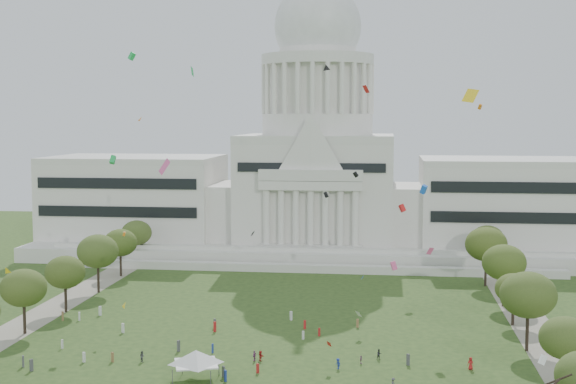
% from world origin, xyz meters
% --- Properties ---
extents(ground, '(400.00, 400.00, 0.00)m').
position_xyz_m(ground, '(0.00, 0.00, 0.00)').
color(ground, '#2A451A').
rests_on(ground, ground).
extents(capitol, '(160.00, 64.50, 91.30)m').
position_xyz_m(capitol, '(0.00, 113.59, 22.30)').
color(capitol, silver).
rests_on(capitol, ground).
extents(path_left, '(8.00, 160.00, 0.04)m').
position_xyz_m(path_left, '(-48.00, 30.00, 0.02)').
color(path_left, gray).
rests_on(path_left, ground).
extents(path_right, '(8.00, 160.00, 0.04)m').
position_xyz_m(path_right, '(48.00, 30.00, 0.02)').
color(path_right, gray).
rests_on(path_right, ground).
extents(row_tree_r_1, '(7.58, 7.58, 10.78)m').
position_xyz_m(row_tree_r_1, '(46.22, -1.75, 7.66)').
color(row_tree_r_1, black).
rests_on(row_tree_r_1, ground).
extents(row_tree_l_2, '(8.42, 8.42, 11.97)m').
position_xyz_m(row_tree_l_2, '(-45.04, 17.30, 8.51)').
color(row_tree_l_2, black).
rests_on(row_tree_l_2, ground).
extents(row_tree_r_2, '(9.55, 9.55, 13.58)m').
position_xyz_m(row_tree_r_2, '(44.17, 17.44, 9.66)').
color(row_tree_r_2, black).
rests_on(row_tree_r_2, ground).
extents(row_tree_l_3, '(8.12, 8.12, 11.55)m').
position_xyz_m(row_tree_l_3, '(-44.09, 33.92, 8.21)').
color(row_tree_l_3, black).
rests_on(row_tree_l_3, ground).
extents(row_tree_r_3, '(7.01, 7.01, 9.98)m').
position_xyz_m(row_tree_r_3, '(44.40, 34.48, 7.08)').
color(row_tree_r_3, black).
rests_on(row_tree_r_3, ground).
extents(row_tree_l_4, '(9.29, 9.29, 13.21)m').
position_xyz_m(row_tree_l_4, '(-44.08, 52.42, 9.39)').
color(row_tree_l_4, black).
rests_on(row_tree_l_4, ground).
extents(row_tree_r_4, '(9.19, 9.19, 13.06)m').
position_xyz_m(row_tree_r_4, '(44.76, 50.04, 9.29)').
color(row_tree_r_4, black).
rests_on(row_tree_r_4, ground).
extents(row_tree_l_5, '(8.33, 8.33, 11.85)m').
position_xyz_m(row_tree_l_5, '(-45.22, 71.01, 8.42)').
color(row_tree_l_5, black).
rests_on(row_tree_l_5, ground).
extents(row_tree_r_5, '(9.82, 9.82, 13.96)m').
position_xyz_m(row_tree_r_5, '(43.49, 70.19, 9.93)').
color(row_tree_r_5, black).
rests_on(row_tree_r_5, ground).
extents(row_tree_l_6, '(8.19, 8.19, 11.64)m').
position_xyz_m(row_tree_l_6, '(-46.87, 89.14, 8.27)').
color(row_tree_l_6, black).
rests_on(row_tree_l_6, ground).
extents(row_tree_r_6, '(8.42, 8.42, 11.97)m').
position_xyz_m(row_tree_r_6, '(45.96, 88.13, 8.51)').
color(row_tree_r_6, black).
rests_on(row_tree_r_6, ground).
extents(event_tent, '(10.84, 10.84, 4.82)m').
position_xyz_m(event_tent, '(-7.72, -4.53, 3.74)').
color(event_tent, '#4C4C4C').
rests_on(event_tent, ground).
extents(person_0, '(1.14, 0.99, 1.98)m').
position_xyz_m(person_0, '(33.72, 6.08, 0.99)').
color(person_0, '#B21E1E').
rests_on(person_0, ground).
extents(person_2, '(0.96, 0.82, 1.70)m').
position_xyz_m(person_2, '(19.43, 9.62, 0.85)').
color(person_2, '#26262B').
rests_on(person_2, ground).
extents(person_3, '(1.14, 1.21, 1.71)m').
position_xyz_m(person_3, '(13.06, 3.78, 0.85)').
color(person_3, navy).
rests_on(person_3, ground).
extents(person_4, '(0.84, 1.14, 1.74)m').
position_xyz_m(person_4, '(-0.65, 6.26, 0.87)').
color(person_4, '#994C8C').
rests_on(person_4, ground).
extents(person_5, '(1.48, 1.63, 1.71)m').
position_xyz_m(person_5, '(0.33, 6.42, 0.86)').
color(person_5, '#B21E1E').
rests_on(person_5, ground).
extents(person_8, '(1.02, 0.95, 1.79)m').
position_xyz_m(person_8, '(-18.61, 3.58, 0.89)').
color(person_8, '#4C4C51').
rests_on(person_8, ground).
extents(person_9, '(0.79, 1.13, 1.58)m').
position_xyz_m(person_9, '(21.63, -4.26, 0.79)').
color(person_9, '#4C4C51').
rests_on(person_9, ground).
extents(person_10, '(0.45, 0.81, 1.37)m').
position_xyz_m(person_10, '(16.57, 6.93, 0.68)').
color(person_10, '#994C8C').
rests_on(person_10, ground).
extents(distant_crowd, '(66.59, 37.78, 1.94)m').
position_xyz_m(distant_crowd, '(-14.64, 14.51, 0.88)').
color(distant_crowd, '#4C4C51').
rests_on(distant_crowd, ground).
extents(kite_swarm, '(89.13, 100.42, 63.51)m').
position_xyz_m(kite_swarm, '(2.85, 5.21, 29.31)').
color(kite_swarm, orange).
rests_on(kite_swarm, ground).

